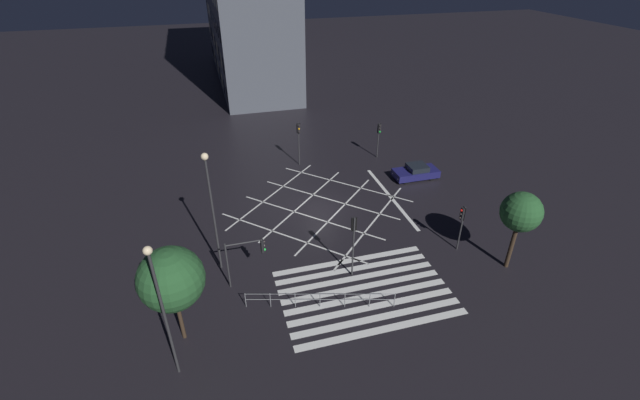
{
  "coord_description": "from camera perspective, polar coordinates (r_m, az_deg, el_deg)",
  "views": [
    {
      "loc": [
        -8.11,
        -28.8,
        18.76
      ],
      "look_at": [
        0.0,
        0.0,
        0.74
      ],
      "focal_mm": 24.0,
      "sensor_mm": 36.0,
      "label": 1
    }
  ],
  "objects": [
    {
      "name": "traffic_light_se_main",
      "position": [
        30.83,
        18.35,
        -2.52
      ],
      "size": [
        0.39,
        0.36,
        3.51
      ],
      "rotation": [
        0.0,
        0.0,
        3.14
      ],
      "color": "#2D2D30",
      "rests_on": "ground_plane"
    },
    {
      "name": "traffic_light_ne_cross",
      "position": [
        43.14,
        7.87,
        8.77
      ],
      "size": [
        0.36,
        0.39,
        3.64
      ],
      "rotation": [
        0.0,
        0.0,
        -1.57
      ],
      "color": "#2D2D30",
      "rests_on": "ground_plane"
    },
    {
      "name": "traffic_light_median_south",
      "position": [
        26.78,
        4.47,
        -4.62
      ],
      "size": [
        0.36,
        0.39,
        4.47
      ],
      "rotation": [
        0.0,
        0.0,
        1.57
      ],
      "color": "#2D2D30",
      "rests_on": "ground_plane"
    },
    {
      "name": "waiting_car",
      "position": [
        40.54,
        12.67,
        3.66
      ],
      "size": [
        4.14,
        1.88,
        1.32
      ],
      "rotation": [
        0.0,
        0.0,
        3.14
      ],
      "color": "#191951",
      "rests_on": "ground_plane"
    },
    {
      "name": "traffic_light_median_north",
      "position": [
        41.06,
        -2.84,
        8.56
      ],
      "size": [
        0.36,
        0.39,
        4.31
      ],
      "rotation": [
        0.0,
        0.0,
        -1.57
      ],
      "color": "#2D2D30",
      "rests_on": "ground_plane"
    },
    {
      "name": "pedestrian_railing",
      "position": [
        26.02,
        0.0,
        -12.97
      ],
      "size": [
        8.6,
        2.46,
        1.05
      ],
      "rotation": [
        0.0,
        0.0,
        -0.27
      ],
      "color": "gray",
      "rests_on": "ground_plane"
    },
    {
      "name": "ground_plane",
      "position": [
        35.31,
        0.0,
        -1.03
      ],
      "size": [
        200.0,
        200.0,
        0.0
      ],
      "primitive_type": "plane",
      "color": "black"
    },
    {
      "name": "street_lamp_east",
      "position": [
        20.99,
        -20.55,
        -12.17
      ],
      "size": [
        0.41,
        0.41,
        7.96
      ],
      "color": "#2D2D30",
      "rests_on": "ground_plane"
    },
    {
      "name": "road_markings",
      "position": [
        29.77,
        4.47,
        -8.11
      ],
      "size": [
        15.79,
        21.61,
        0.01
      ],
      "color": "silver",
      "rests_on": "ground_plane"
    },
    {
      "name": "street_tree_far",
      "position": [
        29.53,
        25.24,
        -1.51
      ],
      "size": [
        2.57,
        2.57,
        5.65
      ],
      "color": "#38281C",
      "rests_on": "ground_plane"
    },
    {
      "name": "traffic_light_sw_main",
      "position": [
        26.78,
        -9.52,
        -6.88
      ],
      "size": [
        2.49,
        0.36,
        3.38
      ],
      "color": "#2D2D30",
      "rests_on": "ground_plane"
    },
    {
      "name": "street_lamp_west",
      "position": [
        26.84,
        -14.37,
        0.46
      ],
      "size": [
        0.45,
        0.45,
        8.43
      ],
      "color": "#2D2D30",
      "rests_on": "ground_plane"
    },
    {
      "name": "street_tree_near",
      "position": [
        23.17,
        -19.23,
        -9.93
      ],
      "size": [
        3.4,
        3.4,
        5.93
      ],
      "color": "#38281C",
      "rests_on": "ground_plane"
    }
  ]
}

